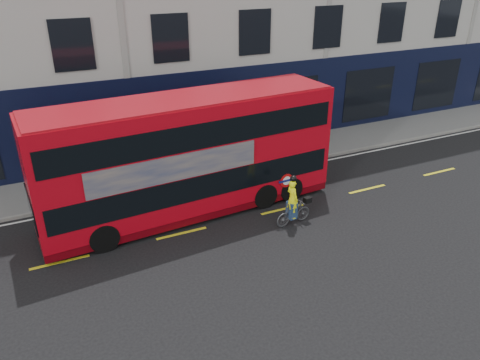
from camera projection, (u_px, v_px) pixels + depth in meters
ground at (197, 256)px, 14.92m from camera, size 120.00×120.00×0.00m
pavement at (144, 176)px, 20.20m from camera, size 60.00×3.00×0.12m
kerb at (154, 190)px, 18.98m from camera, size 60.00×0.12×0.13m
road_edge_line at (156, 195)px, 18.76m from camera, size 58.00×0.10×0.01m
lane_dashes at (182, 233)px, 16.15m from camera, size 58.00×0.12×0.01m
bus at (190, 155)px, 16.66m from camera, size 10.94×3.15×4.35m
cyclist at (293, 208)px, 16.44m from camera, size 1.47×0.57×1.93m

